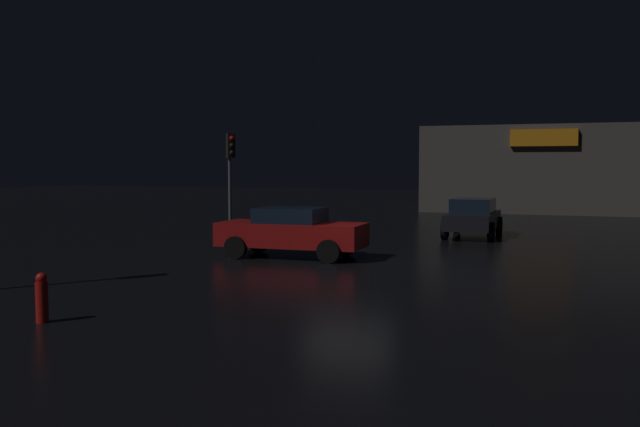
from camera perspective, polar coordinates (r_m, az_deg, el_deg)
The scene contains 6 objects.
ground_plane at distance 19.46m, azimuth 2.33°, elevation -4.28°, with size 120.00×120.00×0.00m, color black.
store_building at distance 44.92m, azimuth 18.07°, elevation 3.49°, with size 14.10×8.32×5.12m.
traffic_signal_cross_left at distance 29.11m, azimuth -7.38°, elevation 4.30°, with size 0.42×0.42×4.11m.
car_near at distance 21.06m, azimuth -2.37°, elevation -1.48°, with size 4.48×2.00×1.52m.
car_far at distance 27.70m, azimuth 12.47°, elevation -0.25°, with size 1.94×4.21×1.51m.
fire_hydrant at distance 13.34m, azimuth -21.91°, elevation -6.46°, with size 0.22×0.22×0.90m.
Camera 1 is at (5.85, -18.35, 2.80)m, focal length 38.90 mm.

